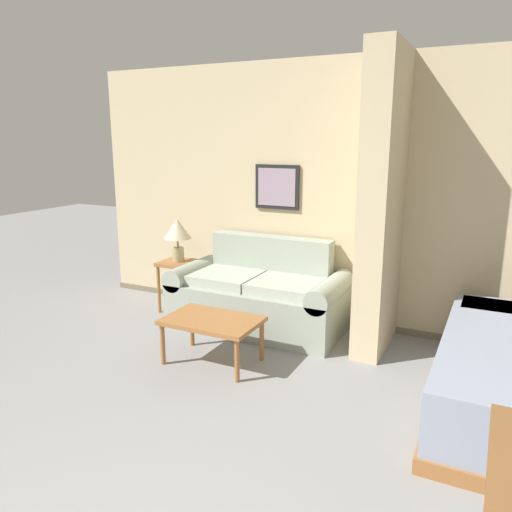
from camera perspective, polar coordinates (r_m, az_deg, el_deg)
The scene contains 6 objects.
wall_back at distance 4.88m, azimuth 15.36°, elevation 6.31°, with size 6.66×0.16×2.60m.
wall_partition_pillar at distance 4.42m, azimuth 14.25°, elevation 5.77°, with size 0.24×0.81×2.60m.
couch at distance 5.00m, azimuth 0.40°, elevation -4.51°, with size 1.72×0.84×0.87m.
coffee_table at distance 4.21m, azimuth -5.02°, elevation -7.70°, with size 0.79×0.52×0.39m.
side_table at distance 5.47m, azimuth -8.81°, elevation -1.76°, with size 0.38×0.38×0.55m.
table_lamp at distance 5.38m, azimuth -8.97°, elevation 2.78°, with size 0.29×0.29×0.47m.
Camera 1 is at (0.93, -0.53, 1.85)m, focal length 35.00 mm.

